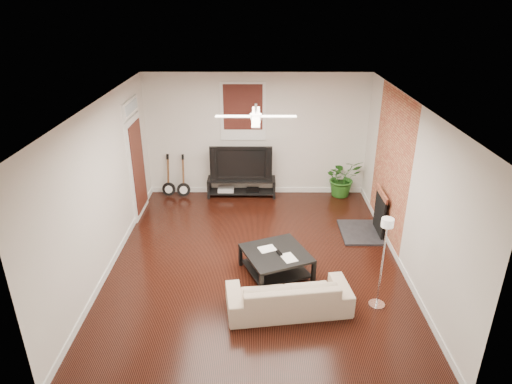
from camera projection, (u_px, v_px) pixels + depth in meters
room at (256, 188)px, 7.35m from camera, size 5.01×6.01×2.81m
brick_accent at (391, 167)px, 8.25m from camera, size 0.02×2.20×2.80m
fireplace at (370, 212)px, 8.64m from camera, size 0.80×1.10×0.92m
window_back at (243, 112)px, 9.85m from camera, size 1.00×0.06×1.30m
door_left at (137, 158)px, 9.16m from camera, size 0.08×1.00×2.50m
tv_stand at (242, 187)px, 10.37m from camera, size 1.56×0.42×0.44m
tv at (241, 162)px, 10.14m from camera, size 1.40×0.18×0.80m
coffee_table at (276, 263)px, 7.48m from camera, size 1.28×1.28×0.41m
sofa at (289, 294)px, 6.59m from camera, size 1.90×0.95×0.53m
floor_lamp at (382, 264)px, 6.48m from camera, size 0.28×0.28×1.48m
potted_plant at (343, 177)px, 10.30m from camera, size 0.96×0.88×0.91m
guitar_left at (168, 176)px, 10.24m from camera, size 0.33×0.25×0.99m
guitar_right at (183, 177)px, 10.21m from camera, size 0.31×0.22×0.99m
ceiling_fan at (256, 116)px, 6.87m from camera, size 1.24×1.24×0.32m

